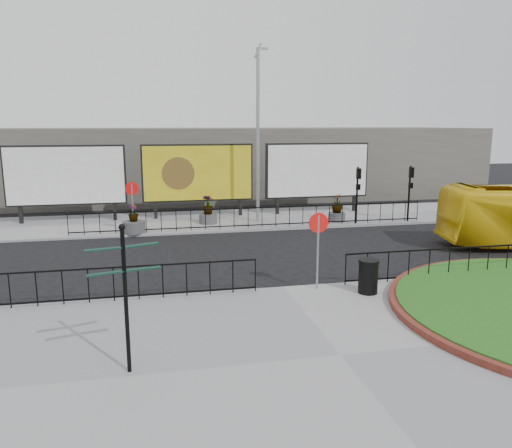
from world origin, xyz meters
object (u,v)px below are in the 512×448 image
object	(u,v)px
billboard_mid	(198,173)
planter_a	(134,224)
litter_bin	(368,276)
planter_b	(208,213)
fingerpost_sign	(125,284)
lamp_post	(258,133)
planter_c	(337,210)

from	to	relation	value
billboard_mid	planter_a	distance (m)	5.39
litter_bin	planter_b	world-z (taller)	planter_b
fingerpost_sign	planter_b	distance (m)	16.23
lamp_post	planter_c	bearing A→B (deg)	-12.12
planter_b	planter_c	bearing A→B (deg)	-7.43
billboard_mid	litter_bin	xyz separation A→B (m)	(3.92, -14.10, -1.94)
lamp_post	fingerpost_sign	world-z (taller)	lamp_post
billboard_mid	planter_c	size ratio (longest dim) A/B	4.05
fingerpost_sign	planter_b	bearing A→B (deg)	66.38
fingerpost_sign	billboard_mid	bearing A→B (deg)	68.66
billboard_mid	fingerpost_sign	xyz separation A→B (m)	(-3.19, -17.76, -0.54)
planter_a	litter_bin	bearing A→B (deg)	-54.89
billboard_mid	litter_bin	bearing A→B (deg)	-74.47
billboard_mid	lamp_post	xyz separation A→B (m)	(3.01, -1.97, 2.23)
planter_b	planter_c	distance (m)	6.94
fingerpost_sign	planter_a	bearing A→B (deg)	80.04
lamp_post	litter_bin	xyz separation A→B (m)	(0.91, -12.13, -4.17)
billboard_mid	planter_c	bearing A→B (deg)	-21.77
billboard_mid	lamp_post	size ratio (longest dim) A/B	0.67
billboard_mid	planter_b	size ratio (longest dim) A/B	4.08
fingerpost_sign	planter_c	xyz separation A→B (m)	(10.38, 14.89, -1.33)
litter_bin	planter_b	size ratio (longest dim) A/B	0.70
billboard_mid	lamp_post	bearing A→B (deg)	-33.25
litter_bin	planter_c	bearing A→B (deg)	73.78
billboard_mid	lamp_post	distance (m)	4.23
lamp_post	billboard_mid	bearing A→B (deg)	146.75
lamp_post	planter_a	bearing A→B (deg)	-166.16
billboard_mid	litter_bin	world-z (taller)	billboard_mid
planter_a	lamp_post	bearing A→B (deg)	13.84
billboard_mid	planter_b	distance (m)	2.76
billboard_mid	fingerpost_sign	distance (m)	18.05
lamp_post	planter_b	distance (m)	4.94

